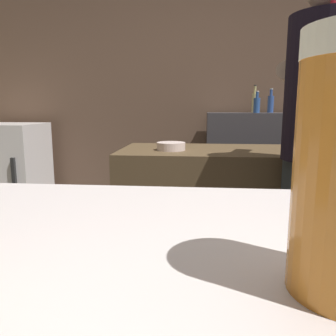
# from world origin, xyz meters

# --- Properties ---
(wall_back) EXTENTS (5.20, 0.10, 2.70)m
(wall_back) POSITION_xyz_m (0.00, 2.20, 1.35)
(wall_back) COLOR brown
(wall_back) RESTS_ON ground
(prep_counter) EXTENTS (2.10, 0.60, 0.90)m
(prep_counter) POSITION_xyz_m (0.35, 0.75, 0.45)
(prep_counter) COLOR brown
(prep_counter) RESTS_ON ground
(back_shelf) EXTENTS (0.96, 0.36, 1.09)m
(back_shelf) POSITION_xyz_m (0.29, 1.92, 0.54)
(back_shelf) COLOR #3E3B3E
(back_shelf) RESTS_ON ground
(mini_fridge) EXTENTS (0.64, 0.58, 0.99)m
(mini_fridge) POSITION_xyz_m (-2.03, 1.75, 0.50)
(mini_fridge) COLOR white
(mini_fridge) RESTS_ON ground
(bartender) EXTENTS (0.50, 0.55, 1.73)m
(bartender) POSITION_xyz_m (0.28, 0.29, 1.00)
(bartender) COLOR #2C3236
(bartender) RESTS_ON ground
(mixing_bowl) EXTENTS (0.16, 0.16, 0.04)m
(mixing_bowl) POSITION_xyz_m (-0.41, 0.68, 0.92)
(mixing_bowl) COLOR beige
(mixing_bowl) RESTS_ON prep_counter
(bottle_hot_sauce) EXTENTS (0.05, 0.05, 0.25)m
(bottle_hot_sauce) POSITION_xyz_m (0.24, 2.01, 1.19)
(bottle_hot_sauce) COLOR #D6CC83
(bottle_hot_sauce) RESTS_ON back_shelf
(bottle_soy) EXTENTS (0.05, 0.05, 0.22)m
(bottle_soy) POSITION_xyz_m (0.38, 1.99, 1.17)
(bottle_soy) COLOR #335298
(bottle_soy) RESTS_ON back_shelf
(bottle_olive_oil) EXTENTS (0.07, 0.07, 0.22)m
(bottle_olive_oil) POSITION_xyz_m (0.69, 1.87, 1.17)
(bottle_olive_oil) COLOR #D1D47D
(bottle_olive_oil) RESTS_ON back_shelf
(bottle_vinegar) EXTENTS (0.06, 0.06, 0.19)m
(bottle_vinegar) POSITION_xyz_m (0.23, 1.83, 1.16)
(bottle_vinegar) COLOR #305699
(bottle_vinegar) RESTS_ON back_shelf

